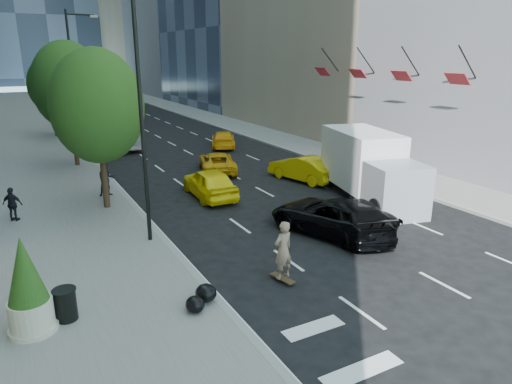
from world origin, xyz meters
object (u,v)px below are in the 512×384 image
box_truck (369,166)px  planter_shrub (27,287)px  black_sedan_mercedes (352,216)px  city_bus (112,124)px  black_sedan_lincoln (331,216)px  trash_can (66,305)px  skateboarder (283,254)px

box_truck → planter_shrub: size_ratio=2.81×
black_sedan_mercedes → city_bus: bearing=-62.9°
city_bus → black_sedan_mercedes: bearing=-76.6°
black_sedan_lincoln → box_truck: 5.50m
black_sedan_lincoln → black_sedan_mercedes: size_ratio=1.04×
black_sedan_lincoln → planter_shrub: bearing=-9.1°
black_sedan_mercedes → city_bus: (-4.48, 25.74, 0.85)m
black_sedan_mercedes → trash_can: size_ratio=5.79×
trash_can → planter_shrub: (-0.86, -0.15, 0.84)m
trash_can → black_sedan_lincoln: bearing=10.7°
skateboarder → black_sedan_lincoln: size_ratio=0.37×
black_sedan_lincoln → box_truck: size_ratio=0.70×
box_truck → trash_can: (-15.22, -4.87, -1.15)m
skateboarder → black_sedan_mercedes: (4.81, 2.28, -0.25)m
city_bus → trash_can: city_bus is taller
box_truck → planter_shrub: box_truck is taller
black_sedan_lincoln → trash_can: bearing=-9.0°
black_sedan_lincoln → box_truck: (4.58, 2.86, 1.00)m
skateboarder → planter_shrub: bearing=-15.7°
black_sedan_mercedes → city_bus: city_bus is taller
box_truck → trash_can: 16.02m
planter_shrub → skateboarder: bearing=-4.4°
black_sedan_lincoln → city_bus: (-3.70, 25.29, 0.85)m
black_sedan_mercedes → skateboarder: bearing=42.6°
black_sedan_lincoln → black_sedan_mercedes: (0.78, -0.45, 0.00)m
black_sedan_mercedes → box_truck: 5.14m
skateboarder → city_bus: 28.03m
city_bus → box_truck: 23.91m
box_truck → black_sedan_mercedes: bearing=-124.4°
black_sedan_mercedes → planter_shrub: 12.41m
trash_can → skateboarder: bearing=-6.3°
skateboarder → planter_shrub: (-7.47, 0.58, 0.45)m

